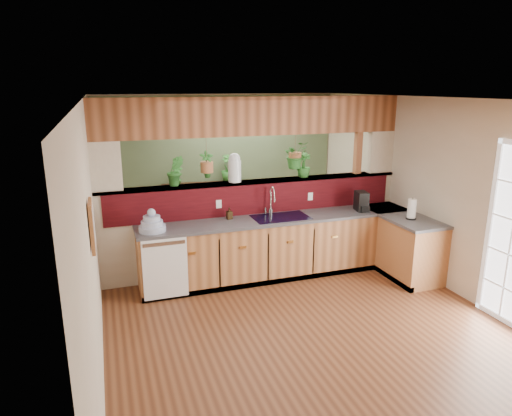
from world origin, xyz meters
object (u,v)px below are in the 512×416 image
object	(u,v)px
dish_stack	(152,224)
glass_jar	(235,168)
soap_dispenser	(229,213)
coffee_maker	(362,202)
shelving_console	(202,209)
paper_towel	(412,209)
faucet	(271,200)

from	to	relation	value
dish_stack	glass_jar	bearing A→B (deg)	19.23
soap_dispenser	coffee_maker	world-z (taller)	coffee_maker
dish_stack	shelving_console	distance (m)	2.66
paper_towel	glass_jar	distance (m)	2.61
glass_jar	faucet	bearing A→B (deg)	-23.61
glass_jar	paper_towel	bearing A→B (deg)	-24.57
shelving_console	coffee_maker	bearing A→B (deg)	-43.61
soap_dispenser	dish_stack	bearing A→B (deg)	-168.78
soap_dispenser	shelving_console	size ratio (longest dim) A/B	0.12
faucet	shelving_console	size ratio (longest dim) A/B	0.30
faucet	soap_dispenser	size ratio (longest dim) A/B	2.56
paper_towel	shelving_console	bearing A→B (deg)	129.22
faucet	soap_dispenser	distance (m)	0.66
glass_jar	dish_stack	bearing A→B (deg)	-160.77
dish_stack	soap_dispenser	bearing A→B (deg)	11.22
dish_stack	paper_towel	size ratio (longest dim) A/B	1.13
faucet	paper_towel	bearing A→B (deg)	-24.83
soap_dispenser	coffee_maker	xyz separation A→B (m)	(2.02, -0.23, 0.05)
faucet	glass_jar	size ratio (longest dim) A/B	1.02
shelving_console	glass_jar	bearing A→B (deg)	-80.68
shelving_console	faucet	bearing A→B (deg)	-68.01
faucet	glass_jar	bearing A→B (deg)	156.39
soap_dispenser	paper_towel	distance (m)	2.61
soap_dispenser	coffee_maker	distance (m)	2.04
paper_towel	dish_stack	bearing A→B (deg)	170.17
glass_jar	shelving_console	size ratio (longest dim) A/B	0.29
faucet	shelving_console	distance (m)	2.29
coffee_maker	shelving_console	size ratio (longest dim) A/B	0.20
coffee_maker	glass_jar	xyz separation A→B (m)	(-1.87, 0.45, 0.57)
coffee_maker	glass_jar	distance (m)	2.01
soap_dispenser	glass_jar	distance (m)	0.67
soap_dispenser	glass_jar	world-z (taller)	glass_jar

